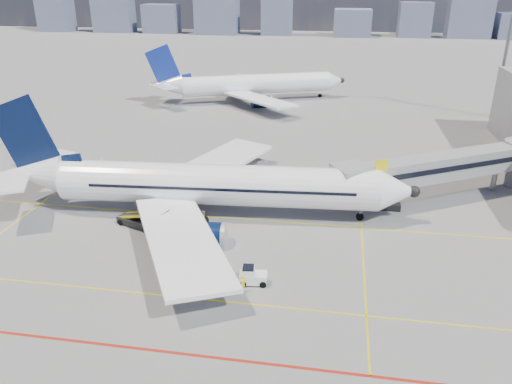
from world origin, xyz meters
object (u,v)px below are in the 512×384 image
cargo_dolly (175,240)px  belt_loader (139,221)px  main_aircraft (200,185)px  baggage_tug (252,276)px  second_aircraft (248,85)px  ramp_worker (243,283)px

cargo_dolly → belt_loader: (-5.07, 4.23, -0.58)m
main_aircraft → cargo_dolly: (-0.13, -8.10, -2.01)m
baggage_tug → cargo_dolly: 8.42m
main_aircraft → cargo_dolly: 8.34m
cargo_dolly → second_aircraft: bearing=79.7°
baggage_tug → ramp_worker: 1.33m
baggage_tug → belt_loader: belt_loader is taller
cargo_dolly → ramp_worker: bearing=-49.5°
baggage_tug → second_aircraft: bearing=93.8°
baggage_tug → ramp_worker: size_ratio=1.51×
main_aircraft → second_aircraft: size_ratio=1.13×
baggage_tug → cargo_dolly: cargo_dolly is taller
belt_loader → ramp_worker: bearing=-16.2°
second_aircraft → cargo_dolly: (4.35, -59.99, -2.01)m
ramp_worker → cargo_dolly: bearing=74.2°
main_aircraft → second_aircraft: main_aircraft is taller
main_aircraft → belt_loader: 6.98m
main_aircraft → baggage_tug: main_aircraft is taller
ramp_worker → main_aircraft: bearing=47.2°
second_aircraft → baggage_tug: size_ratio=16.48×
belt_loader → second_aircraft: bearing=110.2°
main_aircraft → baggage_tug: 14.16m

